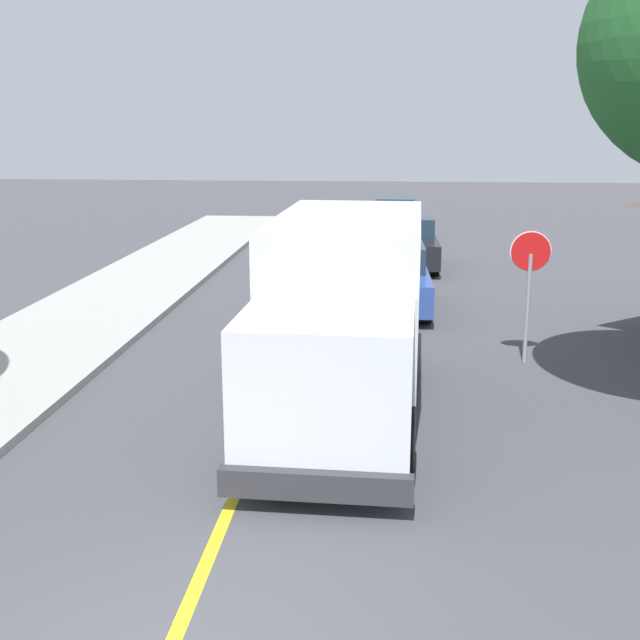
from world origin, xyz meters
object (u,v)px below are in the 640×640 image
parked_car_mid (408,244)px  stop_sign (530,271)px  parked_car_near (392,279)px  box_truck (345,308)px  parked_car_far (395,219)px

parked_car_mid → stop_sign: size_ratio=1.68×
parked_car_near → parked_car_mid: 6.19m
box_truck → parked_car_mid: bearing=84.5°
parked_car_mid → stop_sign: 10.90m
box_truck → parked_car_far: size_ratio=1.63×
box_truck → parked_car_far: 20.62m
parked_car_far → parked_car_mid: bearing=-86.4°
box_truck → parked_car_mid: box_truck is taller
box_truck → parked_car_near: bearing=84.0°
parked_car_near → parked_car_mid: size_ratio=1.00×
box_truck → parked_car_mid: size_ratio=1.63×
parked_car_mid → stop_sign: bearing=-78.6°
parked_car_far → stop_sign: (2.58, -17.48, 1.06)m
box_truck → parked_car_near: box_truck is taller
parked_car_near → parked_car_mid: bearing=85.1°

